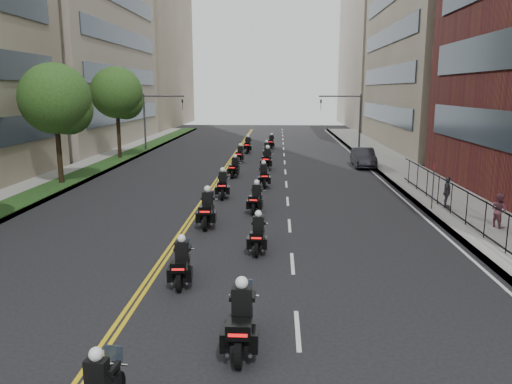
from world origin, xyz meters
TOP-DOWN VIEW (x-y plane):
  - sidewalk_right at (12.00, 25.00)m, footprint 4.00×90.00m
  - sidewalk_left at (-12.00, 25.00)m, footprint 4.00×90.00m
  - grass_strip at (-11.20, 25.00)m, footprint 2.00×90.00m
  - building_right_tan at (21.48, 48.00)m, footprint 15.11×28.00m
  - building_right_far at (21.50, 78.00)m, footprint 15.00×28.00m
  - building_left_far at (-22.00, 78.00)m, footprint 16.00×28.00m
  - iron_fence at (11.00, 12.00)m, footprint 0.05×28.00m
  - street_trees at (-11.05, 18.61)m, footprint 4.40×38.40m
  - traffic_signal_right at (9.54, 42.00)m, footprint 4.09×0.20m
  - traffic_signal_left at (-9.54, 42.00)m, footprint 4.09×0.20m
  - motorcycle_1 at (1.84, 3.96)m, footprint 0.55×2.41m
  - motorcycle_2 at (-0.34, 8.00)m, footprint 0.55×2.13m
  - motorcycle_3 at (1.93, 11.28)m, footprint 0.50×2.14m
  - motorcycle_4 at (-0.49, 14.76)m, footprint 0.58×2.48m
  - motorcycle_5 at (1.59, 17.46)m, footprint 0.64×2.20m
  - motorcycle_6 at (-0.47, 20.83)m, footprint 0.60×2.33m
  - motorcycle_7 at (1.76, 24.11)m, footprint 0.62×2.27m
  - motorcycle_8 at (-0.38, 27.63)m, footprint 0.66×2.15m
  - motorcycle_9 at (1.82, 31.09)m, footprint 0.72×2.53m
  - motorcycle_10 at (-0.56, 34.83)m, footprint 0.57×2.17m
  - motorcycle_11 at (1.62, 37.72)m, footprint 0.53×2.14m
  - motorcycle_12 at (-0.30, 41.15)m, footprint 0.58×2.41m
  - motorcycle_13 at (1.93, 44.75)m, footprint 0.60×2.22m
  - parked_sedan at (9.40, 32.80)m, footprint 1.67×4.54m
  - pedestrian_b at (12.23, 14.64)m, footprint 0.82×0.90m
  - pedestrian_c at (11.20, 18.26)m, footprint 0.61×0.99m

SIDE VIEW (x-z plane):
  - sidewalk_right at x=12.00m, z-range 0.00..0.15m
  - sidewalk_left at x=-12.00m, z-range 0.00..0.15m
  - grass_strip at x=-11.20m, z-range 0.15..0.19m
  - motorcycle_2 at x=-0.34m, z-range -0.17..1.41m
  - motorcycle_3 at x=1.93m, z-range -0.17..1.41m
  - motorcycle_11 at x=1.62m, z-range -0.17..1.42m
  - motorcycle_8 at x=-0.38m, z-range -0.17..1.42m
  - motorcycle_10 at x=-0.56m, z-range -0.17..1.43m
  - motorcycle_5 at x=1.59m, z-range -0.17..1.46m
  - motorcycle_13 at x=1.93m, z-range -0.17..1.46m
  - motorcycle_7 at x=1.76m, z-range -0.18..1.50m
  - motorcycle_6 at x=-0.47m, z-range -0.18..1.54m
  - motorcycle_12 at x=-0.30m, z-range -0.19..1.59m
  - motorcycle_1 at x=1.84m, z-range -0.19..1.59m
  - motorcycle_4 at x=-0.49m, z-range -0.19..1.64m
  - motorcycle_9 at x=1.82m, z-range -0.20..1.67m
  - parked_sedan at x=9.40m, z-range 0.00..1.48m
  - pedestrian_b at x=12.23m, z-range 0.15..1.66m
  - iron_fence at x=11.00m, z-range 0.15..1.65m
  - pedestrian_c at x=11.20m, z-range 0.15..1.73m
  - traffic_signal_right at x=9.54m, z-range 0.90..6.50m
  - traffic_signal_left at x=-9.54m, z-range 0.90..6.50m
  - street_trees at x=-11.05m, z-range 1.14..9.12m
  - building_right_far at x=21.50m, z-range 0.00..26.00m
  - building_left_far at x=-22.00m, z-range 0.00..26.00m
  - building_right_tan at x=21.48m, z-range 0.00..30.00m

